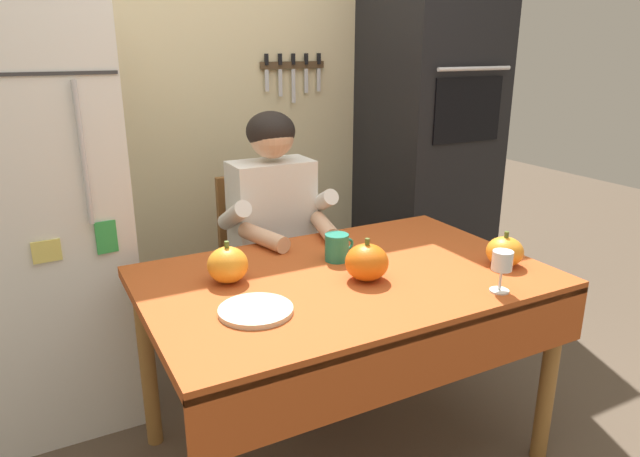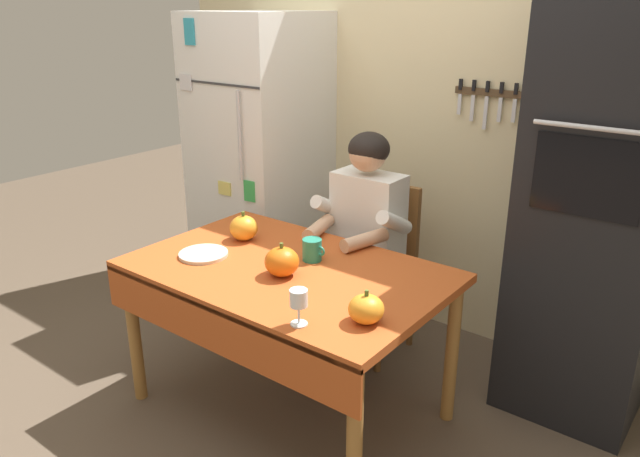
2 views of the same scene
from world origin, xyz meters
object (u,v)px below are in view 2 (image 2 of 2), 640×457
wall_oven (602,196)px  pumpkin_medium (282,262)px  wine_glass (299,300)px  pumpkin_small (366,309)px  seated_person (360,231)px  dining_table (284,286)px  serving_tray (203,254)px  coffee_mug (312,250)px  refrigerator (261,162)px  pumpkin_large (244,228)px  chair_behind_person (378,260)px

wall_oven → pumpkin_medium: bearing=-136.0°
wine_glass → pumpkin_small: wine_glass is taller
seated_person → pumpkin_small: size_ratio=9.32×
dining_table → pumpkin_medium: size_ratio=9.37×
pumpkin_small → serving_tray: (-0.95, 0.06, -0.05)m
wall_oven → dining_table: wall_oven is taller
coffee_mug → wall_oven: bearing=37.3°
refrigerator → pumpkin_medium: refrigerator is taller
pumpkin_large → wine_glass: bearing=-33.1°
seated_person → serving_tray: size_ratio=5.47×
chair_behind_person → wall_oven: bearing=7.1°
coffee_mug → wine_glass: wine_glass is taller
serving_tray → coffee_mug: bearing=31.7°
wine_glass → wall_oven: bearing=61.7°
refrigerator → dining_table: 1.32m
refrigerator → chair_behind_person: 1.03m
wall_oven → seated_person: wall_oven is taller
pumpkin_medium → serving_tray: (-0.43, -0.06, -0.06)m
wall_oven → pumpkin_small: 1.24m
seated_person → pumpkin_small: bearing=-54.8°
refrigerator → dining_table: refrigerator is taller
chair_behind_person → pumpkin_medium: 0.90m
wall_oven → pumpkin_large: 1.65m
refrigerator → seated_person: size_ratio=1.45×
dining_table → pumpkin_small: bearing=-17.9°
wall_oven → serving_tray: size_ratio=9.23×
pumpkin_large → serving_tray: size_ratio=0.64×
dining_table → wine_glass: size_ratio=9.97×
coffee_mug → pumpkin_medium: 0.21m
dining_table → serving_tray: 0.42m
chair_behind_person → coffee_mug: chair_behind_person is taller
chair_behind_person → pumpkin_large: (-0.39, -0.64, 0.29)m
chair_behind_person → seated_person: seated_person is taller
pumpkin_medium → pumpkin_small: 0.53m
dining_table → seated_person: (-0.00, 0.60, 0.08)m
seated_person → pumpkin_small: 0.96m
refrigerator → seated_person: bearing=-16.4°
pumpkin_small → wall_oven: bearing=65.7°
refrigerator → coffee_mug: refrigerator is taller
serving_tray → pumpkin_small: bearing=-3.9°
serving_tray → seated_person: bearing=61.3°
refrigerator → serving_tray: (0.56, -1.00, -0.15)m
wall_oven → coffee_mug: wall_oven is taller
pumpkin_medium → pumpkin_small: size_ratio=1.12×
pumpkin_small → serving_tray: 0.95m
pumpkin_large → refrigerator: bearing=127.5°
pumpkin_small → serving_tray: pumpkin_small is taller
coffee_mug → pumpkin_small: size_ratio=0.87×
wall_oven → seated_person: bearing=-163.1°
chair_behind_person → serving_tray: 1.02m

